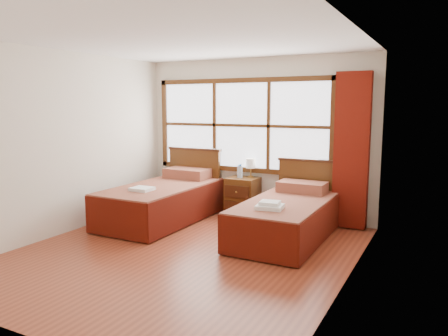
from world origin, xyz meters
The scene contains 15 objects.
floor centered at (0.00, 0.00, 0.00)m, with size 4.50×4.50×0.00m, color brown.
ceiling centered at (0.00, 0.00, 2.60)m, with size 4.50×4.50×0.00m, color white.
wall_back centered at (0.00, 2.25, 1.30)m, with size 4.00×4.00×0.00m, color silver.
wall_left centered at (-2.00, 0.00, 1.30)m, with size 4.50×4.50×0.00m, color silver.
wall_right centered at (2.00, 0.00, 1.30)m, with size 4.50×4.50×0.00m, color silver.
window centered at (-0.25, 2.21, 1.50)m, with size 3.16×0.06×1.56m.
curtain centered at (1.60, 2.11, 1.17)m, with size 0.50×0.16×2.30m, color maroon.
bed_left centered at (-1.13, 1.20, 0.33)m, with size 1.12×2.16×1.09m.
bed_right centered at (0.94, 1.20, 0.31)m, with size 1.04×2.06×1.01m.
nightstand centered at (-0.11, 1.99, 0.33)m, with size 0.49×0.48×0.65m.
towels_left centered at (-1.14, 0.65, 0.60)m, with size 0.31×0.27×0.05m.
towels_right centered at (0.91, 0.63, 0.58)m, with size 0.36×0.33×0.10m.
lamp centered at (-0.03, 2.14, 0.87)m, with size 0.16×0.16×0.31m.
bottle_near centered at (-0.17, 1.98, 0.75)m, with size 0.06×0.06×0.22m.
bottle_far centered at (-0.13, 1.95, 0.76)m, with size 0.06×0.06×0.23m.
Camera 1 is at (2.88, -4.42, 1.84)m, focal length 35.00 mm.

